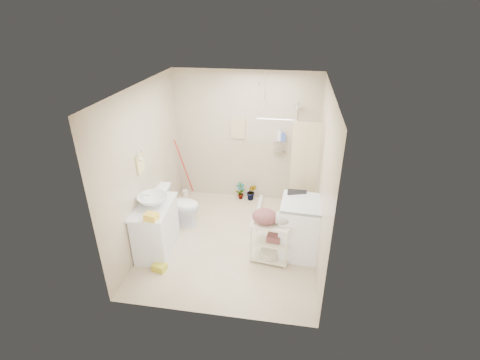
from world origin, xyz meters
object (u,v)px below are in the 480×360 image
(vanity, at_px, (156,228))
(laundry_rack, at_px, (271,238))
(toilet, at_px, (179,205))
(washing_machine, at_px, (301,228))

(vanity, relative_size, laundry_rack, 1.16)
(laundry_rack, bearing_deg, vanity, -170.76)
(toilet, xyz_separation_m, washing_machine, (2.18, -0.52, 0.10))
(toilet, xyz_separation_m, laundry_rack, (1.72, -0.77, 0.04))
(laundry_rack, bearing_deg, toilet, 163.68)
(washing_machine, distance_m, laundry_rack, 0.53)
(vanity, distance_m, toilet, 0.83)
(toilet, relative_size, washing_machine, 0.79)
(washing_machine, height_order, laundry_rack, washing_machine)
(toilet, relative_size, laundry_rack, 0.91)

